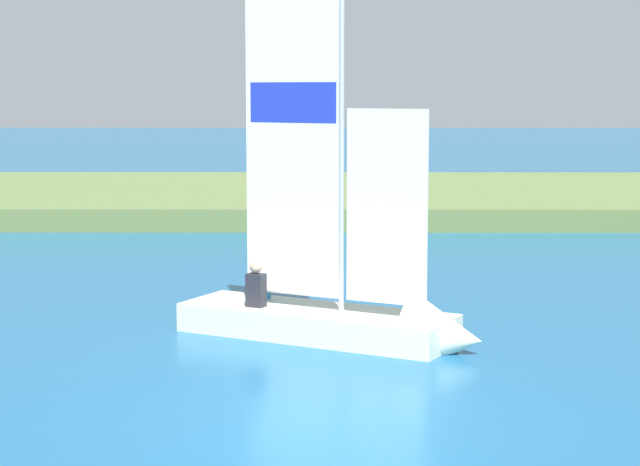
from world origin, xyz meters
name	(u,v)px	position (x,y,z in m)	size (l,w,h in m)	color
ground_plane	(318,429)	(0.00, 0.00, 0.00)	(200.00, 200.00, 0.00)	#195684
shore_bank	(324,197)	(0.00, 24.23, 0.32)	(80.00, 13.57, 0.63)	#5B703D
sailboat	(358,310)	(0.57, 4.41, 0.50)	(4.96, 3.41, 6.65)	silver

